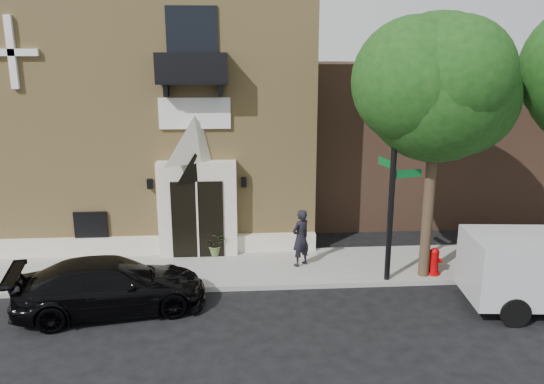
# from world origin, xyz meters

# --- Properties ---
(ground) EXTENTS (120.00, 120.00, 0.00)m
(ground) POSITION_xyz_m (0.00, 0.00, 0.00)
(ground) COLOR black
(ground) RESTS_ON ground
(sidewalk) EXTENTS (42.00, 3.00, 0.15)m
(sidewalk) POSITION_xyz_m (1.00, 1.50, 0.07)
(sidewalk) COLOR gray
(sidewalk) RESTS_ON ground
(church) EXTENTS (12.20, 11.01, 9.30)m
(church) POSITION_xyz_m (-2.99, 7.95, 4.63)
(church) COLOR tan
(church) RESTS_ON ground
(neighbour_building) EXTENTS (18.00, 8.00, 6.40)m
(neighbour_building) POSITION_xyz_m (12.00, 9.00, 3.20)
(neighbour_building) COLOR brown
(neighbour_building) RESTS_ON ground
(street_tree_left) EXTENTS (4.97, 4.38, 7.77)m
(street_tree_left) POSITION_xyz_m (6.03, 0.35, 5.87)
(street_tree_left) COLOR #38281C
(street_tree_left) RESTS_ON sidewalk
(black_sedan) EXTENTS (5.30, 2.91, 1.46)m
(black_sedan) POSITION_xyz_m (-3.11, -0.97, 0.73)
(black_sedan) COLOR black
(black_sedan) RESTS_ON ground
(street_sign) EXTENTS (1.10, 0.99, 6.28)m
(street_sign) POSITION_xyz_m (4.81, 0.24, 3.31)
(street_sign) COLOR black
(street_sign) RESTS_ON sidewalk
(fire_hydrant) EXTENTS (0.49, 0.39, 0.86)m
(fire_hydrant) POSITION_xyz_m (6.33, 0.49, 0.57)
(fire_hydrant) COLOR #B70306
(fire_hydrant) RESTS_ON sidewalk
(dumpster) EXTENTS (1.87, 1.40, 1.09)m
(dumpster) POSITION_xyz_m (8.67, 0.46, 0.70)
(dumpster) COLOR #0E3414
(dumpster) RESTS_ON sidewalk
(planter) EXTENTS (0.83, 0.76, 0.81)m
(planter) POSITION_xyz_m (-0.42, 2.57, 0.55)
(planter) COLOR #536D35
(planter) RESTS_ON sidewalk
(pedestrian_near) EXTENTS (0.81, 0.76, 1.86)m
(pedestrian_near) POSITION_xyz_m (2.31, 1.50, 1.08)
(pedestrian_near) COLOR black
(pedestrian_near) RESTS_ON sidewalk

